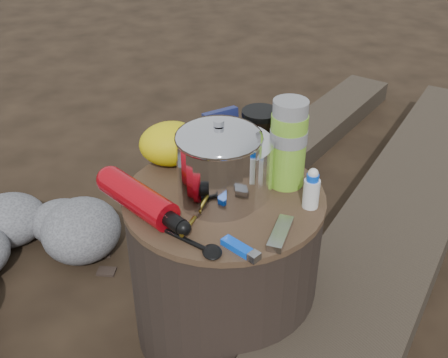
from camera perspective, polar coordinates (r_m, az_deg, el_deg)
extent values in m
plane|color=black|center=(1.56, 0.00, -15.08)|extent=(60.00, 60.00, 0.00)
cylinder|color=black|center=(1.40, 0.00, -9.06)|extent=(0.47, 0.47, 0.44)
cube|color=#30281F|center=(1.93, 18.60, -3.18)|extent=(1.48, 1.64, 0.16)
cube|color=#30281F|center=(2.49, 10.21, 5.62)|extent=(0.91, 0.90, 0.09)
cylinder|color=white|center=(1.25, 0.29, 1.35)|extent=(0.21, 0.21, 0.13)
cylinder|color=silver|center=(1.21, -0.53, 1.70)|extent=(0.19, 0.19, 0.19)
cylinder|color=#74B12C|center=(1.27, 6.76, 3.66)|extent=(0.09, 0.09, 0.21)
cylinder|color=black|center=(1.38, 3.78, 4.57)|extent=(0.09, 0.09, 0.13)
ellipsoid|color=#CDBB0B|center=(1.38, -5.60, 3.73)|extent=(0.16, 0.13, 0.11)
cube|color=navy|center=(1.41, -0.25, 4.90)|extent=(0.10, 0.05, 0.12)
cube|color=blue|center=(1.11, 1.39, -7.12)|extent=(0.07, 0.09, 0.02)
cube|color=#9E9EA3|center=(1.15, 5.96, -5.72)|extent=(0.08, 0.11, 0.02)
cylinder|color=silver|center=(1.22, 9.20, -1.16)|extent=(0.04, 0.04, 0.09)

